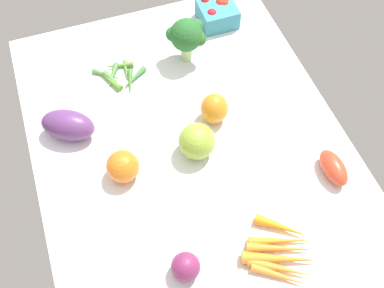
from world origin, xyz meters
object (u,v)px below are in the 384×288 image
(okra_pile, at_px, (118,77))
(heirloom_tomato_green, at_px, (197,141))
(broccoli_head, at_px, (187,36))
(roma_tomato, at_px, (333,168))
(carrot_bunch, at_px, (281,253))
(bell_pepper_orange, at_px, (214,109))
(red_onion_center, at_px, (186,267))
(eggplant, at_px, (68,125))
(heirloom_tomato_orange, at_px, (123,166))
(berry_basket, at_px, (217,12))

(okra_pile, height_order, heirloom_tomato_green, heirloom_tomato_green)
(broccoli_head, bearing_deg, roma_tomato, -156.31)
(carrot_bunch, distance_m, bell_pepper_orange, 0.39)
(red_onion_center, bearing_deg, bell_pepper_orange, -29.06)
(roma_tomato, bearing_deg, carrot_bunch, 124.79)
(carrot_bunch, height_order, bell_pepper_orange, bell_pepper_orange)
(heirloom_tomato_green, bearing_deg, eggplant, 61.49)
(heirloom_tomato_orange, bearing_deg, red_onion_center, -167.08)
(heirloom_tomato_green, xyz_separation_m, broccoli_head, (0.30, -0.08, 0.04))
(red_onion_center, height_order, carrot_bunch, red_onion_center)
(eggplant, xyz_separation_m, berry_basket, (0.26, -0.49, -0.01))
(eggplant, relative_size, roma_tomato, 1.36)
(bell_pepper_orange, relative_size, roma_tomato, 0.85)
(okra_pile, bearing_deg, carrot_bunch, -161.00)
(okra_pile, bearing_deg, berry_basket, -69.82)
(okra_pile, relative_size, eggplant, 1.08)
(broccoli_head, bearing_deg, carrot_bunch, -179.68)
(eggplant, bearing_deg, bell_pepper_orange, 18.69)
(red_onion_center, relative_size, heirloom_tomato_orange, 0.79)
(okra_pile, bearing_deg, heirloom_tomato_orange, 168.61)
(berry_basket, bearing_deg, heirloom_tomato_orange, 136.68)
(red_onion_center, height_order, heirloom_tomato_orange, heirloom_tomato_orange)
(heirloom_tomato_orange, xyz_separation_m, okra_pile, (0.30, -0.06, -0.03))
(red_onion_center, bearing_deg, carrot_bunch, -99.26)
(eggplant, relative_size, bell_pepper_orange, 1.60)
(red_onion_center, distance_m, bell_pepper_orange, 0.40)
(red_onion_center, height_order, heirloom_tomato_green, heirloom_tomato_green)
(heirloom_tomato_green, bearing_deg, red_onion_center, 156.05)
(okra_pile, bearing_deg, bell_pepper_orange, -136.63)
(berry_basket, bearing_deg, bell_pepper_orange, 157.74)
(roma_tomato, bearing_deg, heirloom_tomato_orange, 70.38)
(heirloom_tomato_orange, bearing_deg, berry_basket, -43.32)
(roma_tomato, distance_m, broccoli_head, 0.51)
(bell_pepper_orange, height_order, broccoli_head, broccoli_head)
(eggplant, distance_m, berry_basket, 0.56)
(berry_basket, bearing_deg, carrot_bunch, 169.80)
(bell_pepper_orange, bearing_deg, okra_pile, 43.37)
(heirloom_tomato_green, height_order, bell_pepper_orange, heirloom_tomato_green)
(red_onion_center, height_order, bell_pepper_orange, bell_pepper_orange)
(heirloom_tomato_green, bearing_deg, berry_basket, -27.08)
(heirloom_tomato_green, xyz_separation_m, bell_pepper_orange, (0.08, -0.07, -0.00))
(red_onion_center, xyz_separation_m, okra_pile, (0.56, 0.00, -0.02))
(red_onion_center, distance_m, roma_tomato, 0.42)
(carrot_bunch, bearing_deg, heirloom_tomato_green, 14.88)
(okra_pile, distance_m, berry_basket, 0.36)
(heirloom_tomato_orange, xyz_separation_m, roma_tomato, (-0.16, -0.47, -0.01))
(eggplant, relative_size, broccoli_head, 1.02)
(heirloom_tomato_green, bearing_deg, bell_pepper_orange, -43.23)
(heirloom_tomato_orange, xyz_separation_m, eggplant, (0.16, 0.10, -0.00))
(okra_pile, distance_m, bell_pepper_orange, 0.29)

